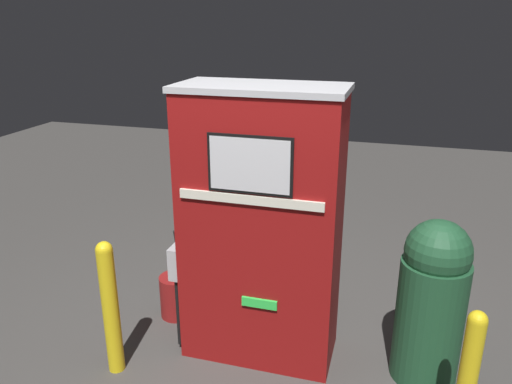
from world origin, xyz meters
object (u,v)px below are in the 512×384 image
(safety_bollard_far, at_px, (468,379))
(squeegee_bucket, at_px, (176,296))
(safety_bollard, at_px, (110,305))
(trash_bin, at_px, (432,300))
(gas_pump, at_px, (261,228))

(safety_bollard_far, distance_m, squeegee_bucket, 2.29)
(safety_bollard, xyz_separation_m, trash_bin, (2.07, 0.54, 0.07))
(gas_pump, xyz_separation_m, squeegee_bucket, (-0.79, 0.23, -0.80))
(safety_bollard, relative_size, trash_bin, 0.85)
(trash_bin, bearing_deg, safety_bollard, -165.36)
(gas_pump, bearing_deg, squeegee_bucket, 163.83)
(safety_bollard, distance_m, squeegee_bucket, 0.82)
(trash_bin, bearing_deg, gas_pump, -178.55)
(trash_bin, height_order, safety_bollard_far, trash_bin)
(safety_bollard_far, relative_size, squeegee_bucket, 1.15)
(safety_bollard, height_order, trash_bin, trash_bin)
(safety_bollard_far, bearing_deg, gas_pump, 157.40)
(gas_pump, height_order, squeegee_bucket, gas_pump)
(gas_pump, xyz_separation_m, safety_bollard_far, (1.34, -0.56, -0.51))
(gas_pump, bearing_deg, safety_bollard_far, -22.60)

